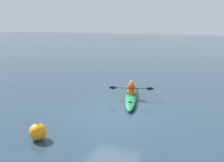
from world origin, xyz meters
TOP-DOWN VIEW (x-y plane):
  - ground_plane at (0.00, 0.00)m, footprint 160.00×160.00m
  - kayak at (-0.02, -2.78)m, footprint 2.08×5.14m
  - kayaker at (-0.05, -2.70)m, footprint 2.38×0.75m
  - mooring_buoy_channel_marker at (1.47, 3.54)m, footprint 0.63×0.63m

SIDE VIEW (x-z plane):
  - ground_plane at x=0.00m, z-range 0.00..0.00m
  - kayak at x=-0.02m, z-range 0.00..0.29m
  - mooring_buoy_channel_marker at x=1.47m, z-range -0.02..0.65m
  - kayaker at x=-0.05m, z-range 0.24..1.01m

